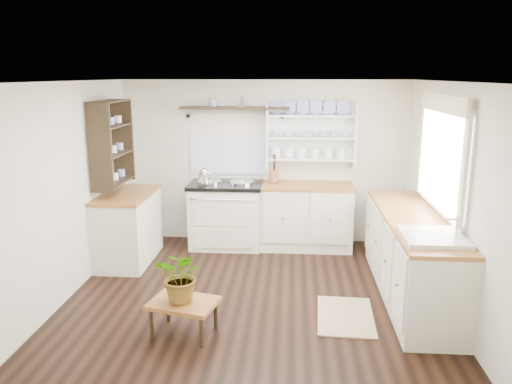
% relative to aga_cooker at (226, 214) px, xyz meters
% --- Properties ---
extents(floor, '(4.00, 3.80, 0.01)m').
position_rel_aga_cooker_xyz_m(floor, '(0.51, -1.57, -0.46)').
color(floor, black).
rests_on(floor, ground).
extents(wall_back, '(4.00, 0.02, 2.30)m').
position_rel_aga_cooker_xyz_m(wall_back, '(0.51, 0.33, 0.69)').
color(wall_back, beige).
rests_on(wall_back, ground).
extents(wall_right, '(0.02, 3.80, 2.30)m').
position_rel_aga_cooker_xyz_m(wall_right, '(2.51, -1.57, 0.69)').
color(wall_right, beige).
rests_on(wall_right, ground).
extents(wall_left, '(0.02, 3.80, 2.30)m').
position_rel_aga_cooker_xyz_m(wall_left, '(-1.49, -1.57, 0.69)').
color(wall_left, beige).
rests_on(wall_left, ground).
extents(ceiling, '(4.00, 3.80, 0.01)m').
position_rel_aga_cooker_xyz_m(ceiling, '(0.51, -1.57, 1.84)').
color(ceiling, white).
rests_on(ceiling, wall_back).
extents(window, '(0.08, 1.55, 1.22)m').
position_rel_aga_cooker_xyz_m(window, '(2.46, -1.42, 1.10)').
color(window, white).
rests_on(window, wall_right).
extents(aga_cooker, '(1.01, 0.70, 0.94)m').
position_rel_aga_cooker_xyz_m(aga_cooker, '(0.00, 0.00, 0.00)').
color(aga_cooker, '#EEE7CE').
rests_on(aga_cooker, floor).
extents(back_cabinets, '(1.27, 0.63, 0.90)m').
position_rel_aga_cooker_xyz_m(back_cabinets, '(1.11, 0.03, -0.00)').
color(back_cabinets, '#EFE9CE').
rests_on(back_cabinets, floor).
extents(right_cabinets, '(0.62, 2.43, 0.90)m').
position_rel_aga_cooker_xyz_m(right_cabinets, '(2.21, -1.47, -0.00)').
color(right_cabinets, '#EFE9CE').
rests_on(right_cabinets, floor).
extents(belfast_sink, '(0.55, 0.60, 0.45)m').
position_rel_aga_cooker_xyz_m(belfast_sink, '(2.21, -2.22, 0.34)').
color(belfast_sink, white).
rests_on(belfast_sink, right_cabinets).
extents(left_cabinets, '(0.62, 1.13, 0.90)m').
position_rel_aga_cooker_xyz_m(left_cabinets, '(-1.19, -0.67, -0.00)').
color(left_cabinets, '#EFE9CE').
rests_on(left_cabinets, floor).
extents(plate_rack, '(1.20, 0.22, 0.90)m').
position_rel_aga_cooker_xyz_m(plate_rack, '(1.16, 0.29, 1.09)').
color(plate_rack, white).
rests_on(plate_rack, wall_back).
extents(high_shelf, '(1.50, 0.29, 0.16)m').
position_rel_aga_cooker_xyz_m(high_shelf, '(0.11, 0.21, 1.45)').
color(high_shelf, black).
rests_on(high_shelf, wall_back).
extents(left_shelving, '(0.28, 0.80, 1.05)m').
position_rel_aga_cooker_xyz_m(left_shelving, '(-1.33, -0.67, 1.09)').
color(left_shelving, black).
rests_on(left_shelving, wall_left).
extents(kettle, '(0.17, 0.17, 0.20)m').
position_rel_aga_cooker_xyz_m(kettle, '(-0.28, -0.12, 0.57)').
color(kettle, silver).
rests_on(kettle, aga_cooker).
extents(utensil_crock, '(0.14, 0.14, 0.16)m').
position_rel_aga_cooker_xyz_m(utensil_crock, '(0.66, 0.11, 0.53)').
color(utensil_crock, '#9B4D38').
rests_on(utensil_crock, back_cabinets).
extents(center_table, '(0.69, 0.56, 0.33)m').
position_rel_aga_cooker_xyz_m(center_table, '(-0.07, -2.48, -0.18)').
color(center_table, brown).
rests_on(center_table, floor).
extents(potted_plant, '(0.54, 0.50, 0.50)m').
position_rel_aga_cooker_xyz_m(potted_plant, '(-0.07, -2.48, 0.11)').
color(potted_plant, '#3F7233').
rests_on(potted_plant, center_table).
extents(floor_rug, '(0.59, 0.88, 0.02)m').
position_rel_aga_cooker_xyz_m(floor_rug, '(1.47, -2.04, -0.45)').
color(floor_rug, olive).
rests_on(floor_rug, floor).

